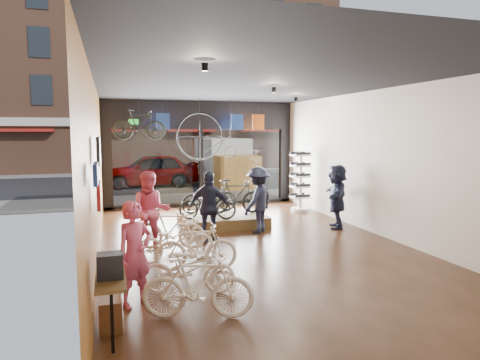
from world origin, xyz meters
name	(u,v)px	position (x,y,z in m)	size (l,w,h in m)	color
ground_plane	(253,246)	(0.00, 0.00, -0.02)	(7.00, 12.00, 0.04)	black
ceiling	(254,83)	(0.00, 0.00, 3.82)	(7.00, 12.00, 0.04)	black
wall_left	(95,170)	(-3.52, 0.00, 1.90)	(0.04, 12.00, 3.80)	#A95E23
wall_right	(382,163)	(3.52, 0.00, 1.90)	(0.04, 12.00, 3.80)	beige
wall_back	(445,212)	(0.00, -6.02, 1.90)	(7.00, 0.04, 3.80)	beige
storefront	(201,154)	(0.00, 6.00, 1.90)	(7.00, 0.26, 3.80)	black
exit_sign	(133,122)	(-2.40, 5.88, 3.05)	(0.35, 0.06, 0.18)	#198C26
street_road	(169,179)	(0.00, 15.00, -0.01)	(30.00, 18.00, 0.02)	black
sidewalk_near	(195,198)	(0.00, 7.20, 0.06)	(30.00, 2.40, 0.12)	slate
sidewalk_far	(161,172)	(0.00, 19.00, 0.06)	(30.00, 2.00, 0.12)	slate
opposite_building	(155,70)	(0.00, 21.50, 7.00)	(26.00, 5.00, 14.00)	brown
street_car	(150,170)	(-1.31, 12.00, 0.81)	(1.92, 4.77, 1.62)	gray
box_truck	(227,163)	(2.34, 11.00, 1.18)	(2.00, 6.01, 2.37)	silver
floor_bike_1	(198,286)	(-2.06, -3.60, 0.49)	(0.46, 1.63, 0.98)	silver
floor_bike_2	(189,269)	(-2.02, -2.58, 0.41)	(0.55, 1.56, 0.82)	silver
floor_bike_3	(196,247)	(-1.67, -1.47, 0.48)	(0.45, 1.60, 0.96)	silver
floor_bike_4	(176,241)	(-1.96, -0.73, 0.43)	(0.58, 1.65, 0.87)	silver
floor_bike_5	(170,229)	(-1.93, 0.25, 0.48)	(0.45, 1.59, 0.96)	silver
display_platform	(222,220)	(-0.13, 2.42, 0.15)	(2.40, 1.80, 0.30)	#503F21
display_bike_left	(207,205)	(-0.69, 1.88, 0.71)	(0.55, 1.57, 0.83)	black
display_bike_mid	(235,196)	(0.29, 2.48, 0.81)	(0.48, 1.69, 1.02)	black
display_bike_right	(210,197)	(-0.40, 2.87, 0.76)	(0.61, 1.76, 0.92)	black
customer_0	(135,254)	(-2.90, -2.83, 0.83)	(0.60, 0.39, 1.65)	#CC4C72
customer_1	(151,211)	(-2.37, 0.21, 0.92)	(0.89, 0.69, 1.83)	#CC4C72
customer_2	(210,208)	(-0.94, 0.51, 0.88)	(1.03, 0.43, 1.76)	#161C33
customer_3	(258,200)	(0.54, 1.19, 0.89)	(1.15, 0.66, 1.78)	#161C33
customer_5	(337,196)	(2.87, 1.10, 0.90)	(1.67, 0.53, 1.80)	#161C33
sunglasses_rack	(300,181)	(2.95, 3.71, 1.03)	(0.61, 0.50, 2.06)	white
wall_merch	(100,236)	(-3.38, -3.50, 1.30)	(0.40, 2.40, 2.60)	navy
penny_farthing	(210,138)	(0.05, 4.77, 2.50)	(2.01, 0.06, 1.60)	black
hung_bike	(139,125)	(-2.31, 4.20, 2.93)	(0.45, 1.58, 0.95)	black
jersey_left	(163,122)	(-1.46, 5.20, 3.05)	(0.45, 0.03, 0.55)	#1E3F99
jersey_mid	(237,122)	(1.16, 5.20, 3.05)	(0.45, 0.03, 0.55)	#1E3F99
jersey_right	(258,122)	(1.95, 5.20, 3.05)	(0.45, 0.03, 0.55)	#CC5919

